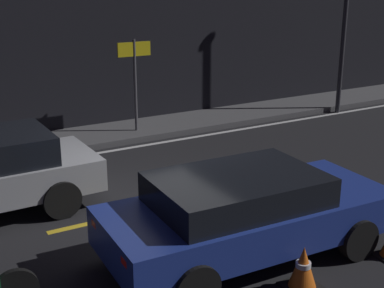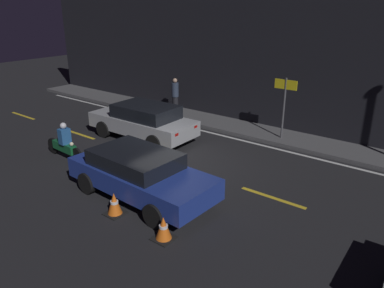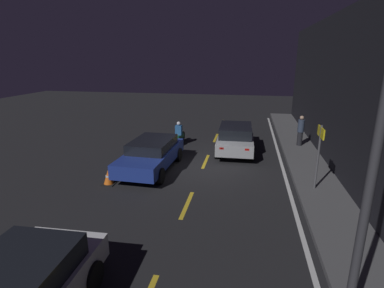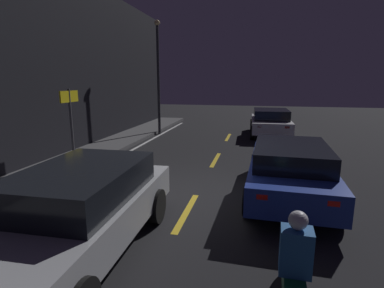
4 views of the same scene
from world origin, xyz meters
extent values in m
plane|color=black|center=(0.00, 0.00, 0.00)|extent=(56.00, 56.00, 0.00)
cube|color=#4C4C4F|center=(0.00, 4.70, 0.08)|extent=(28.00, 1.75, 0.16)
cube|color=black|center=(0.00, 5.73, 3.40)|extent=(28.00, 0.30, 6.80)
cube|color=gold|center=(-1.00, 0.00, 0.00)|extent=(2.00, 0.14, 0.01)
cube|color=gold|center=(3.50, 0.00, 0.00)|extent=(2.00, 0.14, 0.01)
cube|color=silver|center=(0.00, 3.58, 0.00)|extent=(25.20, 0.14, 0.01)
cube|color=red|center=(-0.76, 0.78, 0.78)|extent=(0.06, 0.20, 0.10)
cube|color=red|center=(-0.79, 1.94, 0.78)|extent=(0.06, 0.20, 0.10)
cylinder|color=black|center=(-1.58, 0.47, 0.34)|extent=(0.69, 0.19, 0.69)
cylinder|color=black|center=(-1.62, 2.22, 0.34)|extent=(0.69, 0.19, 0.69)
cube|color=navy|center=(0.50, -2.23, 0.61)|extent=(4.52, 1.99, 0.58)
cube|color=black|center=(0.28, -2.23, 1.12)|extent=(2.51, 1.73, 0.43)
cube|color=red|center=(-1.68, -1.56, 0.76)|extent=(0.07, 0.20, 0.10)
cube|color=red|center=(-1.72, -2.75, 0.76)|extent=(0.07, 0.20, 0.10)
cylinder|color=black|center=(1.91, -1.39, 0.32)|extent=(0.65, 0.20, 0.65)
cylinder|color=black|center=(1.85, -3.18, 0.32)|extent=(0.65, 0.20, 0.65)
cylinder|color=black|center=(-0.85, -1.29, 0.32)|extent=(0.65, 0.20, 0.65)
cylinder|color=black|center=(-0.91, -3.08, 0.32)|extent=(0.65, 0.20, 0.65)
cube|color=black|center=(0.60, -3.36, 0.01)|extent=(0.50, 0.50, 0.03)
cone|color=orange|center=(0.60, -3.36, 0.32)|extent=(0.38, 0.38, 0.59)
cylinder|color=white|center=(0.60, -3.36, 0.35)|extent=(0.21, 0.21, 0.07)
cylinder|color=#4C4C51|center=(1.64, 4.46, 1.36)|extent=(0.08, 0.08, 2.40)
cube|color=yellow|center=(1.64, 4.46, 2.31)|extent=(0.90, 0.05, 0.36)
cylinder|color=#333338|center=(8.15, 3.68, 2.75)|extent=(0.14, 0.14, 5.50)
camera|label=1|loc=(-3.90, -8.18, 4.10)|focal=50.00mm
camera|label=2|loc=(7.48, -8.89, 5.24)|focal=35.00mm
camera|label=3|loc=(12.55, 1.88, 4.85)|focal=28.00mm
camera|label=4|loc=(-6.89, -1.43, 2.80)|focal=28.00mm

